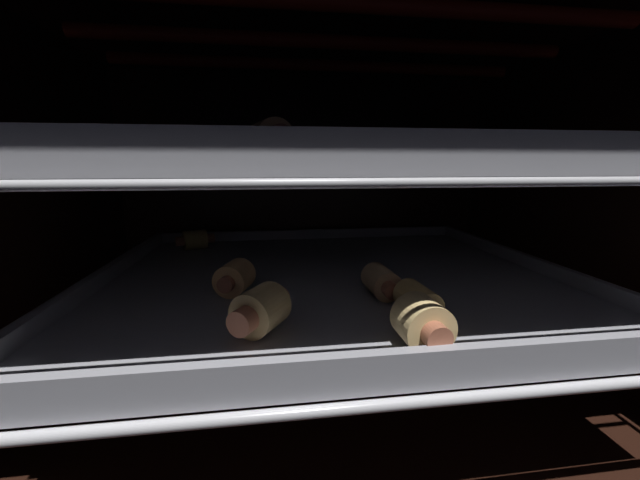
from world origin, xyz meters
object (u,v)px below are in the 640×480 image
pig_in_blanket_lower_3 (195,240)px  pig_in_blanket_upper_7 (537,146)px  pig_in_blanket_upper_5 (411,151)px  pig_in_blanket_upper_3 (166,146)px  pig_in_blanket_upper_2 (440,150)px  pig_in_blanket_lower_2 (235,278)px  pig_in_blanket_upper_8 (377,150)px  oven_rack_upper (331,173)px  heating_element (332,42)px  pig_in_blanket_upper_0 (270,148)px  pig_in_blanket_lower_5 (418,301)px  pig_in_blanket_lower_4 (261,310)px  baking_tray_upper (331,164)px  baking_tray_lower (331,278)px  pig_in_blanket_lower_0 (422,323)px  pig_in_blanket_upper_1 (269,139)px  pig_in_blanket_lower_1 (381,281)px  oven_rack_lower (331,287)px  pig_in_blanket_upper_4 (327,145)px  pig_in_blanket_upper_6 (467,147)px

pig_in_blanket_lower_3 → pig_in_blanket_upper_7: 42.31cm
pig_in_blanket_lower_3 → pig_in_blanket_upper_5: size_ratio=0.94×
pig_in_blanket_upper_3 → pig_in_blanket_upper_2: bearing=16.9°
pig_in_blanket_upper_2 → pig_in_blanket_lower_3: bearing=178.9°
pig_in_blanket_lower_2 → pig_in_blanket_upper_8: 28.22cm
oven_rack_upper → pig_in_blanket_upper_7: size_ratio=10.49×
heating_element → pig_in_blanket_upper_0: (-6.17, 5.88, -9.63)cm
pig_in_blanket_lower_5 → pig_in_blanket_upper_2: pig_in_blanket_upper_2 is taller
pig_in_blanket_lower_4 → pig_in_blanket_lower_2: bearing=107.3°
pig_in_blanket_lower_4 → pig_in_blanket_upper_3: 21.92cm
pig_in_blanket_lower_4 → baking_tray_upper: (7.16, 12.92, 10.06)cm
pig_in_blanket_upper_2 → oven_rack_upper: bearing=-143.4°
pig_in_blanket_lower_4 → pig_in_blanket_upper_2: pig_in_blanket_upper_2 is taller
pig_in_blanket_upper_3 → pig_in_blanket_lower_2: bearing=-47.0°
baking_tray_upper → pig_in_blanket_lower_4: bearing=-119.0°
baking_tray_lower → pig_in_blanket_lower_0: bearing=-79.1°
baking_tray_lower → pig_in_blanket_upper_1: pig_in_blanket_upper_1 is taller
pig_in_blanket_lower_2 → pig_in_blanket_lower_1: bearing=-10.3°
oven_rack_upper → pig_in_blanket_upper_5: 16.18cm
oven_rack_upper → pig_in_blanket_upper_2: bearing=36.6°
pig_in_blanket_upper_5 → pig_in_blanket_upper_8: pig_in_blanket_upper_8 is taller
oven_rack_upper → pig_in_blanket_upper_5: pig_in_blanket_upper_5 is taller
pig_in_blanket_lower_0 → pig_in_blanket_lower_3: 36.66cm
pig_in_blanket_lower_3 → pig_in_blanket_upper_0: 18.10cm
pig_in_blanket_lower_2 → pig_in_blanket_upper_0: pig_in_blanket_upper_0 is taller
pig_in_blanket_lower_3 → oven_rack_upper: oven_rack_upper is taller
oven_rack_lower → oven_rack_upper: (0.00, 0.00, 12.27)cm
pig_in_blanket_lower_1 → pig_in_blanket_upper_0: (-9.58, 13.00, 12.17)cm
pig_in_blanket_lower_5 → oven_rack_upper: size_ratio=0.10×
pig_in_blanket_upper_1 → pig_in_blanket_upper_7: size_ratio=1.11×
pig_in_blanket_upper_2 → pig_in_blanket_upper_4: pig_in_blanket_upper_2 is taller
pig_in_blanket_lower_3 → pig_in_blanket_upper_8: (25.37, -0.99, 12.17)cm
pig_in_blanket_upper_5 → pig_in_blanket_upper_0: bearing=-167.4°
heating_element → pig_in_blanket_lower_0: 27.36cm
oven_rack_lower → pig_in_blanket_upper_8: 21.66cm
pig_in_blanket_lower_3 → oven_rack_upper: bearing=-40.0°
oven_rack_upper → pig_in_blanket_upper_8: pig_in_blanket_upper_8 is taller
baking_tray_upper → pig_in_blanket_upper_6: pig_in_blanket_upper_6 is taller
baking_tray_lower → baking_tray_upper: (0.00, 0.00, 12.12)cm
pig_in_blanket_lower_2 → pig_in_blanket_lower_4: bearing=-72.7°
oven_rack_lower → pig_in_blanket_upper_8: size_ratio=11.75×
pig_in_blanket_lower_4 → pig_in_blanket_upper_7: size_ratio=1.07×
pig_in_blanket_lower_3 → pig_in_blanket_upper_0: pig_in_blanket_upper_0 is taller
oven_rack_lower → baking_tray_upper: size_ratio=1.19×
pig_in_blanket_upper_5 → pig_in_blanket_upper_6: size_ratio=1.10×
pig_in_blanket_lower_1 → pig_in_blanket_upper_0: pig_in_blanket_upper_0 is taller
pig_in_blanket_lower_1 → pig_in_blanket_lower_4: size_ratio=1.03×
pig_in_blanket_lower_0 → pig_in_blanket_lower_1: 9.53cm
pig_in_blanket_lower_4 → pig_in_blanket_upper_6: pig_in_blanket_upper_6 is taller
pig_in_blanket_upper_7 → pig_in_blanket_lower_0: bearing=-143.1°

